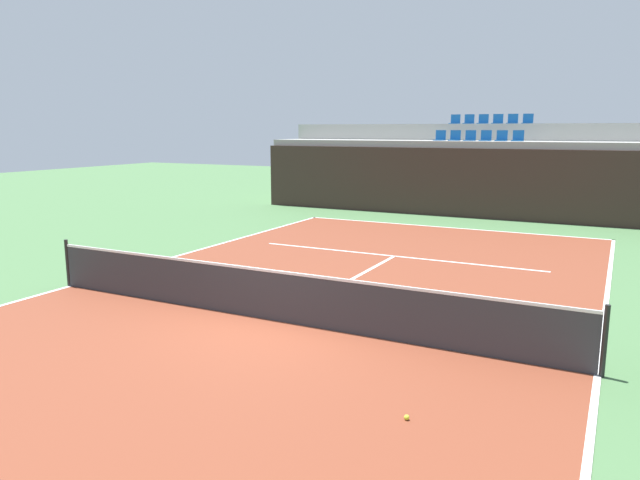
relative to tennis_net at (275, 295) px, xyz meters
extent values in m
plane|color=#477042|center=(0.00, 0.00, -0.51)|extent=(80.00, 80.00, 0.00)
cube|color=brown|center=(0.00, 0.00, -0.50)|extent=(11.00, 24.00, 0.01)
cube|color=white|center=(0.00, 11.95, -0.50)|extent=(11.00, 0.10, 0.00)
cube|color=white|center=(-5.45, 0.00, -0.50)|extent=(0.10, 24.00, 0.00)
cube|color=white|center=(5.45, 0.00, -0.50)|extent=(0.10, 24.00, 0.00)
cube|color=white|center=(0.00, 6.40, -0.50)|extent=(8.26, 0.10, 0.00)
cube|color=white|center=(0.00, 3.20, -0.50)|extent=(0.10, 6.40, 0.00)
cube|color=#33231E|center=(0.00, 14.88, 0.88)|extent=(18.43, 0.30, 2.78)
cube|color=#9E9E99|center=(0.00, 16.23, 1.02)|extent=(18.43, 2.40, 3.05)
cube|color=#9E9E99|center=(0.00, 18.63, 1.37)|extent=(18.43, 2.40, 3.76)
cube|color=#145193|center=(-1.61, 16.23, 2.56)|extent=(0.44, 0.44, 0.04)
cube|color=#145193|center=(-1.61, 16.43, 2.78)|extent=(0.44, 0.04, 0.40)
cube|color=#145193|center=(-0.97, 16.23, 2.56)|extent=(0.44, 0.44, 0.04)
cube|color=#145193|center=(-0.97, 16.43, 2.78)|extent=(0.44, 0.04, 0.40)
cube|color=#145193|center=(-0.32, 16.23, 2.56)|extent=(0.44, 0.44, 0.04)
cube|color=#145193|center=(-0.32, 16.43, 2.78)|extent=(0.44, 0.04, 0.40)
cube|color=#145193|center=(0.32, 16.23, 2.56)|extent=(0.44, 0.44, 0.04)
cube|color=#145193|center=(0.32, 16.43, 2.78)|extent=(0.44, 0.04, 0.40)
cube|color=#145193|center=(0.97, 16.23, 2.56)|extent=(0.44, 0.44, 0.04)
cube|color=#145193|center=(0.97, 16.43, 2.78)|extent=(0.44, 0.04, 0.40)
cube|color=#145193|center=(1.61, 16.23, 2.56)|extent=(0.44, 0.44, 0.04)
cube|color=#145193|center=(1.61, 16.43, 2.78)|extent=(0.44, 0.04, 0.40)
cube|color=#145193|center=(-1.61, 18.63, 3.27)|extent=(0.44, 0.44, 0.04)
cube|color=#145193|center=(-1.61, 18.83, 3.49)|extent=(0.44, 0.04, 0.40)
cube|color=#145193|center=(-0.97, 18.63, 3.27)|extent=(0.44, 0.44, 0.04)
cube|color=#145193|center=(-0.97, 18.83, 3.49)|extent=(0.44, 0.04, 0.40)
cube|color=#145193|center=(-0.32, 18.63, 3.27)|extent=(0.44, 0.44, 0.04)
cube|color=#145193|center=(-0.32, 18.83, 3.49)|extent=(0.44, 0.04, 0.40)
cube|color=#145193|center=(0.32, 18.63, 3.27)|extent=(0.44, 0.44, 0.04)
cube|color=#145193|center=(0.32, 18.83, 3.49)|extent=(0.44, 0.04, 0.40)
cube|color=#145193|center=(0.97, 18.63, 3.27)|extent=(0.44, 0.44, 0.04)
cube|color=#145193|center=(0.97, 18.83, 3.49)|extent=(0.44, 0.04, 0.40)
cube|color=#145193|center=(1.61, 18.63, 3.27)|extent=(0.44, 0.44, 0.04)
cube|color=#145193|center=(1.61, 18.83, 3.49)|extent=(0.44, 0.04, 0.40)
cylinder|color=black|center=(-5.50, 0.00, 0.04)|extent=(0.08, 0.08, 1.07)
cylinder|color=black|center=(5.50, 0.00, 0.04)|extent=(0.08, 0.08, 1.07)
cube|color=#333338|center=(0.00, 0.00, -0.04)|extent=(10.90, 0.02, 0.92)
cube|color=white|center=(0.00, 0.00, 0.45)|extent=(10.90, 0.04, 0.05)
sphere|color=#CCE033|center=(3.42, -2.54, -0.47)|extent=(0.07, 0.07, 0.07)
camera|label=1|loc=(5.53, -9.00, 3.01)|focal=33.15mm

